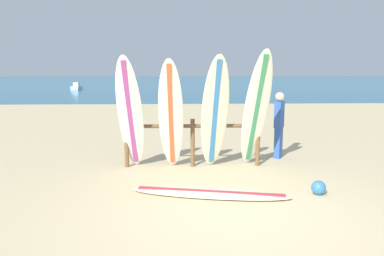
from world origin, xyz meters
name	(u,v)px	position (x,y,z in m)	size (l,w,h in m)	color
ground_plane	(236,217)	(0.00, 0.00, 0.00)	(120.00, 120.00, 0.00)	#D3BC8C
ocean_water	(180,81)	(0.00, 58.00, 0.00)	(120.00, 80.00, 0.01)	#196B93
surfboard_rack	(193,136)	(-0.49, 2.96, 0.67)	(2.91, 0.09, 1.02)	brown
surfboard_leaning_far_left	(130,114)	(-1.76, 2.65, 1.18)	(0.64, 1.12, 2.35)	white
surfboard_leaning_left	(171,116)	(-0.94, 2.52, 1.14)	(0.55, 1.16, 2.28)	white
surfboard_leaning_center_left	(215,113)	(-0.06, 2.60, 1.18)	(0.64, 1.03, 2.37)	beige
surfboard_leaning_center	(256,110)	(0.79, 2.65, 1.23)	(0.64, 1.26, 2.47)	silver
surfboard_lying_on_sand	(210,193)	(-0.29, 0.99, 0.04)	(2.73, 1.16, 0.08)	silver
beachgoer_standing	(279,122)	(1.54, 3.66, 0.85)	(0.27, 0.29, 1.55)	#3359B2
small_boat_offshore	(76,87)	(-10.54, 34.31, 0.26)	(0.81, 2.29, 0.71)	silver
beach_ball	(319,188)	(1.52, 0.94, 0.12)	(0.24, 0.24, 0.24)	#3372B2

